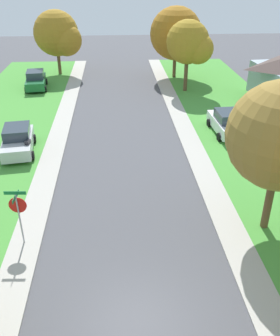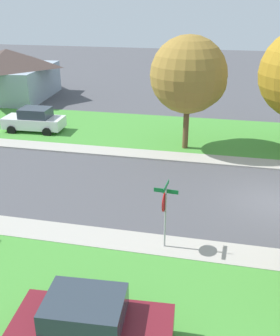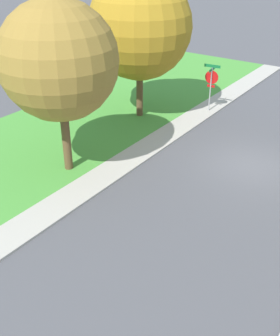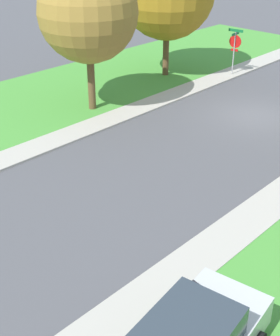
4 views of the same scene
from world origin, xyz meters
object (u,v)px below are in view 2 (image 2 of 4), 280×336
(stop_sign_far_corner, at_px, (165,206))
(car_maroon_far_down_street, at_px, (91,325))
(tree_sidewalk_near, at_px, (192,77))
(house_right_setback, at_px, (9,73))
(car_white_driveway_right, at_px, (34,120))

(stop_sign_far_corner, distance_m, car_maroon_far_down_street, 5.38)
(tree_sidewalk_near, relative_size, house_right_setback, 0.74)
(car_white_driveway_right, bearing_deg, tree_sidewalk_near, -94.92)
(car_maroon_far_down_street, bearing_deg, tree_sidewalk_near, -3.41)
(stop_sign_far_corner, distance_m, tree_sidewalk_near, 11.68)
(stop_sign_far_corner, bearing_deg, tree_sidewalk_near, 1.01)
(stop_sign_far_corner, xyz_separation_m, car_white_driveway_right, (12.33, 11.44, -1.01))
(tree_sidewalk_near, height_order, house_right_setback, tree_sidewalk_near)
(stop_sign_far_corner, bearing_deg, car_maroon_far_down_street, 167.04)
(stop_sign_far_corner, distance_m, car_white_driveway_right, 16.85)
(car_white_driveway_right, bearing_deg, stop_sign_far_corner, -137.15)
(tree_sidewalk_near, bearing_deg, stop_sign_far_corner, -178.99)
(car_white_driveway_right, xyz_separation_m, tree_sidewalk_near, (-0.97, -11.24, 3.71))
(car_white_driveway_right, distance_m, tree_sidewalk_near, 11.87)
(car_maroon_far_down_street, relative_size, car_white_driveway_right, 1.01)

